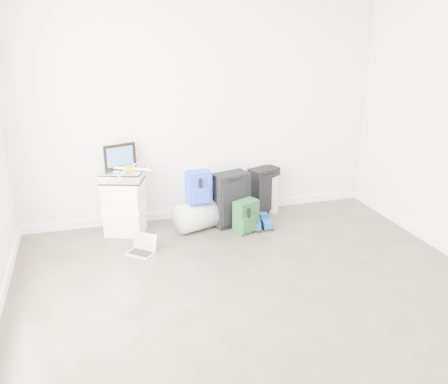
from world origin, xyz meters
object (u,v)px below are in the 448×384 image
object	(u,v)px
briefcase	(122,176)
large_suitcase	(231,199)
laptop	(142,248)
boxes_stack	(124,207)
duffel_bag	(199,216)
carry_on	(263,190)

from	to	relation	value
briefcase	large_suitcase	world-z (taller)	briefcase
laptop	large_suitcase	bearing A→B (deg)	63.07
boxes_stack	large_suitcase	bearing A→B (deg)	16.88
large_suitcase	laptop	world-z (taller)	large_suitcase
duffel_bag	large_suitcase	bearing A→B (deg)	-15.02
briefcase	duffel_bag	size ratio (longest dim) A/B	0.83
boxes_stack	briefcase	size ratio (longest dim) A/B	1.39
boxes_stack	laptop	bearing A→B (deg)	-55.96
carry_on	large_suitcase	bearing A→B (deg)	-174.46
boxes_stack	briefcase	distance (m)	0.38
carry_on	laptop	distance (m)	1.85
boxes_stack	briefcase	bearing A→B (deg)	0.00
briefcase	duffel_bag	distance (m)	1.02
duffel_bag	large_suitcase	size ratio (longest dim) A/B	0.84
duffel_bag	boxes_stack	bearing A→B (deg)	153.85
large_suitcase	laptop	size ratio (longest dim) A/B	1.89
boxes_stack	briefcase	xyz separation A→B (m)	(0.00, 0.00, 0.38)
briefcase	carry_on	world-z (taller)	briefcase
large_suitcase	briefcase	bearing A→B (deg)	158.54
duffel_bag	laptop	xyz separation A→B (m)	(-0.74, -0.44, -0.12)
large_suitcase	duffel_bag	bearing A→B (deg)	166.11
boxes_stack	carry_on	xyz separation A→B (m)	(1.80, 0.15, -0.02)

